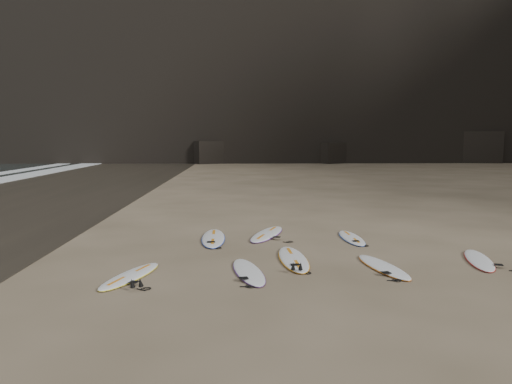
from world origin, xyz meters
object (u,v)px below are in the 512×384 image
surfboard_1 (248,271)px  surfboard_7 (352,238)px  surfboard_0 (130,275)px  surfboard_2 (293,258)px  surfboard_6 (267,234)px  surfboard_5 (213,238)px  surfboard_3 (383,266)px  surfboard_4 (479,260)px

surfboard_1 → surfboard_7: surfboard_1 is taller
surfboard_0 → surfboard_7: bearing=53.0°
surfboard_1 → surfboard_2: bearing=35.0°
surfboard_0 → surfboard_2: (3.62, 1.35, 0.01)m
surfboard_0 → surfboard_6: (3.15, 4.46, 0.01)m
surfboard_1 → surfboard_5: 3.78m
surfboard_1 → surfboard_3: same height
surfboard_4 → surfboard_7: size_ratio=1.00×
surfboard_3 → surfboard_7: surfboard_3 is taller
surfboard_0 → surfboard_1: (2.52, 0.24, 0.00)m
surfboard_5 → surfboard_6: bearing=17.9°
surfboard_2 → surfboard_6: size_ratio=0.99×
surfboard_2 → surfboard_3: surfboard_2 is taller
surfboard_1 → surfboard_6: surfboard_6 is taller
surfboard_6 → surfboard_5: bearing=-141.5°
surfboard_6 → surfboard_7: size_ratio=1.18×
surfboard_0 → surfboard_1: size_ratio=0.97×
surfboard_0 → surfboard_2: size_ratio=0.86×
surfboard_3 → surfboard_7: size_ratio=1.03×
surfboard_1 → surfboard_4: bearing=-1.1°
surfboard_3 → surfboard_6: 4.60m
surfboard_2 → surfboard_7: bearing=49.0°
surfboard_1 → surfboard_4: size_ratio=1.03×
surfboard_2 → surfboard_3: 2.12m
surfboard_3 → surfboard_4: 2.54m
surfboard_0 → surfboard_2: surfboard_2 is taller
surfboard_5 → surfboard_7: surfboard_5 is taller
surfboard_1 → surfboard_6: bearing=71.5°
surfboard_0 → surfboard_4: bearing=26.5°
surfboard_0 → surfboard_1: 2.53m
surfboard_3 → surfboard_5: surfboard_5 is taller
surfboard_6 → surfboard_7: (2.45, -0.64, -0.01)m
surfboard_3 → surfboard_5: size_ratio=0.85×
surfboard_7 → surfboard_2: bearing=-130.2°
surfboard_2 → surfboard_4: size_ratio=1.17×
surfboard_3 → surfboard_7: bearing=78.9°
surfboard_1 → surfboard_6: (0.63, 4.22, 0.01)m
surfboard_4 → surfboard_6: surfboard_6 is taller
surfboard_2 → surfboard_6: same height
surfboard_1 → surfboard_4: (5.55, 0.87, -0.00)m
surfboard_3 → surfboard_4: size_ratio=1.02×
surfboard_2 → surfboard_7: surfboard_2 is taller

